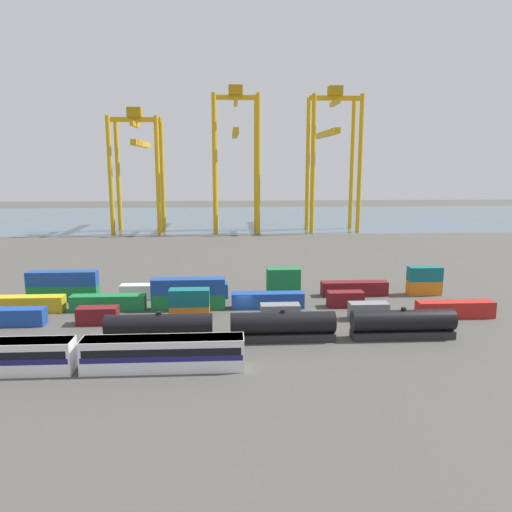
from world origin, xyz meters
TOP-DOWN VIEW (x-y plane):
  - ground_plane at (0.00, 40.00)m, footprint 420.00×420.00m
  - harbour_water at (0.00, 144.47)m, footprint 400.00×110.00m
  - passenger_train at (-20.04, -22.45)m, footprint 38.52×3.14m
  - freight_tank_row at (4.79, -13.59)m, footprint 47.54×2.90m
  - shipping_container_0 at (-36.06, -4.84)m, footprint 12.10×2.44m
  - shipping_container_1 at (-22.25, -4.84)m, footprint 6.04×2.44m
  - shipping_container_2 at (-8.45, -4.84)m, footprint 6.04×2.44m
  - shipping_container_3 at (-8.45, -4.84)m, footprint 6.04×2.44m
  - shipping_container_4 at (5.36, -4.84)m, footprint 6.04×2.44m
  - shipping_container_5 at (19.17, -4.84)m, footprint 6.04×2.44m
  - shipping_container_6 at (32.97, -4.84)m, footprint 12.10×2.44m
  - shipping_container_7 at (-35.44, 2.13)m, footprint 12.10×2.44m
  - shipping_container_8 at (-22.29, 2.13)m, footprint 12.10×2.44m
  - shipping_container_9 at (-9.13, 2.13)m, footprint 12.10×2.44m
  - shipping_container_10 at (-9.13, 2.13)m, footprint 12.10×2.44m
  - shipping_container_11 at (4.02, 2.13)m, footprint 12.10×2.44m
  - shipping_container_12 at (17.18, 2.13)m, footprint 6.04×2.44m
  - shipping_container_13 at (-31.76, 9.10)m, footprint 12.10×2.44m
  - shipping_container_14 at (-31.76, 9.10)m, footprint 12.10×2.44m
  - shipping_container_15 at (-18.69, 9.10)m, footprint 6.04×2.44m
  - shipping_container_16 at (-5.63, 9.10)m, footprint 6.04×2.44m
  - shipping_container_17 at (7.44, 9.10)m, footprint 6.04×2.44m
  - shipping_container_18 at (7.44, 9.10)m, footprint 6.04×2.44m
  - shipping_container_19 at (20.50, 9.10)m, footprint 12.10×2.44m
  - shipping_container_20 at (33.57, 9.10)m, footprint 6.04×2.44m
  - shipping_container_21 at (33.57, 9.10)m, footprint 6.04×2.44m
  - gantry_crane_west at (-33.89, 101.45)m, footprint 17.41×33.91m
  - gantry_crane_central at (0.65, 101.70)m, footprint 16.37×37.27m
  - gantry_crane_east at (35.18, 102.18)m, footprint 18.00×39.88m

SIDE VIEW (x-z plane):
  - ground_plane at x=0.00m, z-range 0.00..0.00m
  - harbour_water at x=0.00m, z-range 0.00..0.01m
  - shipping_container_0 at x=-36.06m, z-range 0.00..2.60m
  - shipping_container_1 at x=-22.25m, z-range 0.00..2.60m
  - shipping_container_2 at x=-8.45m, z-range 0.00..2.60m
  - shipping_container_4 at x=5.36m, z-range 0.00..2.60m
  - shipping_container_5 at x=19.17m, z-range 0.00..2.60m
  - shipping_container_6 at x=32.97m, z-range 0.00..2.60m
  - shipping_container_7 at x=-35.44m, z-range 0.00..2.60m
  - shipping_container_8 at x=-22.29m, z-range 0.00..2.60m
  - shipping_container_9 at x=-9.13m, z-range 0.00..2.60m
  - shipping_container_11 at x=4.02m, z-range 0.00..2.60m
  - shipping_container_12 at x=17.18m, z-range 0.00..2.60m
  - shipping_container_13 at x=-31.76m, z-range 0.00..2.60m
  - shipping_container_15 at x=-18.69m, z-range 0.00..2.60m
  - shipping_container_16 at x=-5.63m, z-range 0.00..2.60m
  - shipping_container_17 at x=7.44m, z-range 0.00..2.60m
  - shipping_container_19 at x=20.50m, z-range 0.00..2.60m
  - shipping_container_20 at x=33.57m, z-range 0.00..2.60m
  - freight_tank_row at x=4.79m, z-range -0.12..4.24m
  - passenger_train at x=-20.04m, z-range 0.19..4.09m
  - shipping_container_3 at x=-8.45m, z-range 2.60..5.20m
  - shipping_container_10 at x=-9.13m, z-range 2.60..5.20m
  - shipping_container_14 at x=-31.76m, z-range 2.60..5.20m
  - shipping_container_18 at x=7.44m, z-range 2.60..5.20m
  - shipping_container_21 at x=33.57m, z-range 2.60..5.20m
  - gantry_crane_west at x=-33.89m, z-range 4.75..47.50m
  - gantry_crane_central at x=0.65m, z-range 4.89..55.18m
  - gantry_crane_east at x=35.18m, z-range 5.04..55.35m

